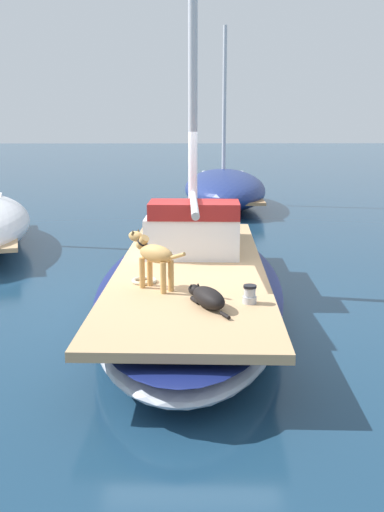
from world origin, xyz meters
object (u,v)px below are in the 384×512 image
sailboat_main (191,286)px  dog_tan (153,255)px  deck_winch (250,295)px  coiled_rope (144,281)px  dog_black (207,297)px  moored_boat_far_astern (224,188)px

sailboat_main → dog_tan: 1.54m
deck_winch → coiled_rope: deck_winch is taller
sailboat_main → dog_black: 2.02m
deck_winch → moored_boat_far_astern: (0.52, 11.98, -0.17)m
moored_boat_far_astern → dog_black: bearing=-94.8°
dog_black → coiled_rope: dog_black is taller
dog_black → deck_winch: bearing=13.3°
moored_boat_far_astern → sailboat_main: bearing=-96.5°
sailboat_main → deck_winch: 2.00m
sailboat_main → deck_winch: size_ratio=34.94×
deck_winch → coiled_rope: 1.53m
dog_black → sailboat_main: bearing=94.5°
sailboat_main → coiled_rope: bearing=-122.0°
dog_tan → coiled_rope: (-0.14, 0.29, -0.40)m
sailboat_main → dog_tan: bearing=-110.5°
coiled_rope → sailboat_main: bearing=58.0°
sailboat_main → coiled_rope: size_ratio=22.64×
dog_tan → moored_boat_far_astern: 11.51m
dog_black → coiled_rope: 1.26m
coiled_rope → moored_boat_far_astern: size_ratio=0.05×
dog_tan → dog_black: dog_tan is taller
dog_tan → coiled_rope: size_ratio=2.31×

